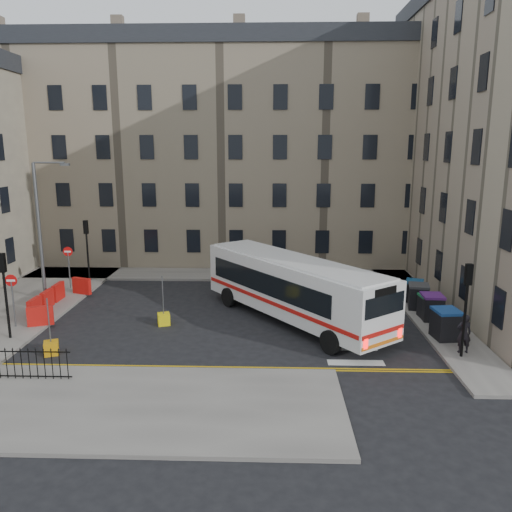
# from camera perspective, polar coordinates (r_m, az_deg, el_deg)

# --- Properties ---
(ground) EXTENTS (120.00, 120.00, 0.00)m
(ground) POSITION_cam_1_polar(r_m,az_deg,el_deg) (27.42, 0.95, -6.81)
(ground) COLOR black
(ground) RESTS_ON ground
(pavement_north) EXTENTS (36.00, 3.20, 0.15)m
(pavement_north) POSITION_cam_1_polar(r_m,az_deg,el_deg) (36.20, -8.37, -2.07)
(pavement_north) COLOR slate
(pavement_north) RESTS_ON ground
(pavement_east) EXTENTS (2.40, 26.00, 0.15)m
(pavement_east) POSITION_cam_1_polar(r_m,az_deg,el_deg) (32.37, 17.26, -4.24)
(pavement_east) COLOR slate
(pavement_east) RESTS_ON ground
(pavement_west) EXTENTS (6.00, 22.00, 0.15)m
(pavement_west) POSITION_cam_1_polar(r_m,az_deg,el_deg) (31.78, -25.27, -5.18)
(pavement_west) COLOR slate
(pavement_west) RESTS_ON ground
(pavement_sw) EXTENTS (20.00, 6.00, 0.15)m
(pavement_sw) POSITION_cam_1_polar(r_m,az_deg,el_deg) (19.66, -21.25, -15.51)
(pavement_sw) COLOR slate
(pavement_sw) RESTS_ON ground
(terrace_north) EXTENTS (38.30, 10.80, 17.20)m
(terrace_north) POSITION_cam_1_polar(r_m,az_deg,el_deg) (42.06, -8.44, 11.68)
(terrace_north) COLOR gray
(terrace_north) RESTS_ON ground
(traffic_light_east) EXTENTS (0.28, 0.22, 4.10)m
(traffic_light_east) POSITION_cam_1_polar(r_m,az_deg,el_deg) (22.83, 22.94, -4.21)
(traffic_light_east) COLOR black
(traffic_light_east) RESTS_ON pavement_east
(traffic_light_nw) EXTENTS (0.28, 0.22, 4.10)m
(traffic_light_nw) POSITION_cam_1_polar(r_m,az_deg,el_deg) (35.22, -18.78, 1.65)
(traffic_light_nw) COLOR black
(traffic_light_nw) RESTS_ON pavement_west
(traffic_light_sw) EXTENTS (0.28, 0.22, 4.10)m
(traffic_light_sw) POSITION_cam_1_polar(r_m,az_deg,el_deg) (25.89, -26.82, -2.70)
(traffic_light_sw) COLOR black
(traffic_light_sw) RESTS_ON pavement_west
(streetlamp) EXTENTS (0.50, 0.22, 8.14)m
(streetlamp) POSITION_cam_1_polar(r_m,az_deg,el_deg) (31.29, -23.53, 2.75)
(streetlamp) COLOR #595B5E
(streetlamp) RESTS_ON pavement_west
(no_entry_north) EXTENTS (0.60, 0.08, 3.00)m
(no_entry_north) POSITION_cam_1_polar(r_m,az_deg,el_deg) (33.73, -20.65, -0.31)
(no_entry_north) COLOR #595B5E
(no_entry_north) RESTS_ON pavement_west
(no_entry_south) EXTENTS (0.60, 0.08, 3.00)m
(no_entry_south) POSITION_cam_1_polar(r_m,az_deg,el_deg) (27.59, -26.11, -3.47)
(no_entry_south) COLOR #595B5E
(no_entry_south) RESTS_ON pavement_west
(roadworks_barriers) EXTENTS (1.66, 6.26, 1.00)m
(roadworks_barriers) POSITION_cam_1_polar(r_m,az_deg,el_deg) (30.26, -22.13, -4.61)
(roadworks_barriers) COLOR red
(roadworks_barriers) RESTS_ON pavement_west
(bus) EXTENTS (9.55, 11.27, 3.30)m
(bus) POSITION_cam_1_polar(r_m,az_deg,el_deg) (26.07, 4.20, -3.47)
(bus) COLOR silver
(bus) RESTS_ON ground
(wheelie_bin_a) EXTENTS (1.26, 1.41, 1.42)m
(wheelie_bin_a) POSITION_cam_1_polar(r_m,az_deg,el_deg) (25.29, 20.87, -7.25)
(wheelie_bin_a) COLOR black
(wheelie_bin_a) RESTS_ON pavement_east
(wheelie_bin_b) EXTENTS (1.12, 1.27, 1.35)m
(wheelie_bin_b) POSITION_cam_1_polar(r_m,az_deg,el_deg) (27.74, 19.45, -5.50)
(wheelie_bin_b) COLOR black
(wheelie_bin_b) RESTS_ON pavement_east
(wheelie_bin_c) EXTENTS (1.04, 1.17, 1.23)m
(wheelie_bin_c) POSITION_cam_1_polar(r_m,az_deg,el_deg) (27.98, 19.16, -5.46)
(wheelie_bin_c) COLOR black
(wheelie_bin_c) RESTS_ON pavement_east
(wheelie_bin_d) EXTENTS (1.32, 1.45, 1.38)m
(wheelie_bin_d) POSITION_cam_1_polar(r_m,az_deg,el_deg) (29.38, 18.06, -4.39)
(wheelie_bin_d) COLOR black
(wheelie_bin_d) RESTS_ON pavement_east
(wheelie_bin_e) EXTENTS (1.30, 1.39, 1.24)m
(wheelie_bin_e) POSITION_cam_1_polar(r_m,az_deg,el_deg) (30.70, 17.61, -3.79)
(wheelie_bin_e) COLOR black
(wheelie_bin_e) RESTS_ON pavement_east
(pedestrian) EXTENTS (0.65, 0.44, 1.76)m
(pedestrian) POSITION_cam_1_polar(r_m,az_deg,el_deg) (23.81, 22.67, -8.18)
(pedestrian) COLOR black
(pedestrian) RESTS_ON pavement_east
(bollard_yellow) EXTENTS (0.75, 0.75, 0.60)m
(bollard_yellow) POSITION_cam_1_polar(r_m,az_deg,el_deg) (26.40, -10.50, -7.10)
(bollard_yellow) COLOR yellow
(bollard_yellow) RESTS_ON ground
(bollard_chevron) EXTENTS (0.78, 0.78, 0.60)m
(bollard_chevron) POSITION_cam_1_polar(r_m,az_deg,el_deg) (24.17, -22.35, -9.70)
(bollard_chevron) COLOR orange
(bollard_chevron) RESTS_ON ground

